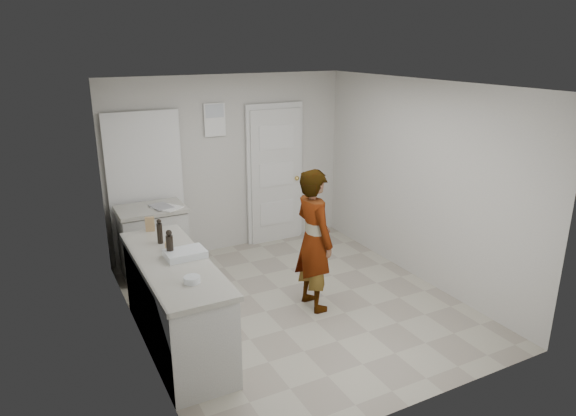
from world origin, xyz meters
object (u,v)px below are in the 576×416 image
cake_mix_box (150,224)px  oil_cruet_a (170,244)px  spice_jar (168,246)px  oil_cruet_b (160,232)px  egg_bowl (192,280)px  person (314,240)px  baking_dish (185,254)px

cake_mix_box → oil_cruet_a: size_ratio=0.58×
cake_mix_box → spice_jar: bearing=-71.7°
oil_cruet_b → cake_mix_box: bearing=91.3°
oil_cruet_b → egg_bowl: size_ratio=1.82×
person → cake_mix_box: (-1.61, 0.83, 0.19)m
oil_cruet_a → oil_cruet_b: (0.00, 0.40, -0.01)m
oil_cruet_a → baking_dish: oil_cruet_a is taller
cake_mix_box → oil_cruet_b: (0.01, -0.40, 0.05)m
spice_jar → oil_cruet_b: bearing=95.6°
spice_jar → baking_dish: bearing=-68.1°
spice_jar → egg_bowl: bearing=-90.6°
baking_dish → egg_bowl: 0.58m
cake_mix_box → egg_bowl: bearing=-73.6°
spice_jar → egg_bowl: spice_jar is taller
oil_cruet_a → egg_bowl: bearing=-88.6°
person → baking_dish: 1.48m
spice_jar → person: bearing=-7.7°
person → oil_cruet_b: bearing=73.3°
oil_cruet_b → egg_bowl: (0.01, -1.04, -0.10)m
person → spice_jar: bearing=80.4°
baking_dish → oil_cruet_a: bearing=151.5°
person → cake_mix_box: bearing=60.9°
person → oil_cruet_a: person is taller
cake_mix_box → egg_bowl: 1.44m
person → spice_jar: person is taller
oil_cruet_a → egg_bowl: size_ratio=1.91×
oil_cruet_b → baking_dish: size_ratio=0.68×
cake_mix_box → egg_bowl: cake_mix_box is taller
oil_cruet_b → egg_bowl: bearing=-89.3°
spice_jar → oil_cruet_a: size_ratio=0.30×
cake_mix_box → baking_dish: 0.88m
baking_dish → spice_jar: bearing=111.9°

